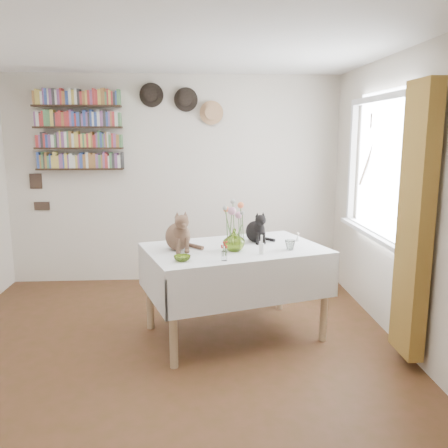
{
  "coord_description": "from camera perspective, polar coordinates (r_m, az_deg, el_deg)",
  "views": [
    {
      "loc": [
        0.24,
        -3.54,
        1.82
      ],
      "look_at": [
        0.49,
        0.43,
        1.05
      ],
      "focal_mm": 38.0,
      "sensor_mm": 36.0,
      "label": 1
    }
  ],
  "objects": [
    {
      "name": "drinking_glass",
      "position": [
        4.15,
        7.95,
        -2.51
      ],
      "size": [
        0.11,
        0.11,
        0.08
      ],
      "primitive_type": "imported",
      "rotation": [
        0.0,
        0.0,
        0.28
      ],
      "color": "white",
      "rests_on": "dining_table"
    },
    {
      "name": "dining_table",
      "position": [
        4.26,
        1.26,
        -5.47
      ],
      "size": [
        1.75,
        1.4,
        0.82
      ],
      "color": "white",
      "rests_on": "room"
    },
    {
      "name": "tabby_cat",
      "position": [
        4.11,
        -5.59,
        -0.62
      ],
      "size": [
        0.32,
        0.36,
        0.36
      ],
      "primitive_type": null,
      "rotation": [
        0.0,
        0.0,
        0.31
      ],
      "color": "brown",
      "rests_on": "dining_table"
    },
    {
      "name": "berry_jar",
      "position": [
        3.76,
        0.02,
        -3.18
      ],
      "size": [
        0.05,
        0.05,
        0.19
      ],
      "color": "white",
      "rests_on": "dining_table"
    },
    {
      "name": "wall_art_plaques",
      "position": [
        6.1,
        -21.43,
        3.65
      ],
      "size": [
        0.21,
        0.02,
        0.44
      ],
      "color": "#38281E",
      "rests_on": "room"
    },
    {
      "name": "bookshelf_unit",
      "position": [
        5.85,
        -17.11,
        10.69
      ],
      "size": [
        1.0,
        0.16,
        0.91
      ],
      "color": "black",
      "rests_on": "room"
    },
    {
      "name": "porcelain_figurine",
      "position": [
        4.49,
        8.86,
        -1.6
      ],
      "size": [
        0.04,
        0.04,
        0.08
      ],
      "color": "white",
      "rests_on": "dining_table"
    },
    {
      "name": "room",
      "position": [
        3.59,
        -7.33,
        1.75
      ],
      "size": [
        4.08,
        4.58,
        2.58
      ],
      "color": "brown",
      "rests_on": "ground"
    },
    {
      "name": "flower_bouquet",
      "position": [
        4.03,
        1.26,
        1.49
      ],
      "size": [
        0.17,
        0.13,
        0.39
      ],
      "color": "#4C7233",
      "rests_on": "flower_vase"
    },
    {
      "name": "window",
      "position": [
        4.69,
        18.12,
        5.23
      ],
      "size": [
        0.12,
        1.52,
        1.32
      ],
      "color": "white",
      "rests_on": "room"
    },
    {
      "name": "green_bowl",
      "position": [
        3.78,
        -5.05,
        -4.13
      ],
      "size": [
        0.19,
        0.19,
        0.04
      ],
      "primitive_type": "imported",
      "rotation": [
        0.0,
        0.0,
        0.67
      ],
      "color": "#99B93A",
      "rests_on": "dining_table"
    },
    {
      "name": "candlestick",
      "position": [
        3.98,
        4.53,
        -2.84
      ],
      "size": [
        0.04,
        0.04,
        0.16
      ],
      "color": "white",
      "rests_on": "dining_table"
    },
    {
      "name": "wall_hats",
      "position": [
        5.74,
        -4.95,
        14.37
      ],
      "size": [
        0.98,
        0.09,
        0.48
      ],
      "color": "black",
      "rests_on": "room"
    },
    {
      "name": "curtain",
      "position": [
        3.86,
        21.99,
        0.17
      ],
      "size": [
        0.12,
        0.38,
        2.1
      ],
      "primitive_type": "cube",
      "color": "brown",
      "rests_on": "room"
    },
    {
      "name": "flower_vase",
      "position": [
        4.06,
        1.24,
        -1.91
      ],
      "size": [
        0.25,
        0.25,
        0.19
      ],
      "primitive_type": "imported",
      "rotation": [
        0.0,
        0.0,
        0.45
      ],
      "color": "#99B93A",
      "rests_on": "dining_table"
    },
    {
      "name": "black_cat",
      "position": [
        4.41,
        3.8,
        -0.23
      ],
      "size": [
        0.27,
        0.3,
        0.3
      ],
      "primitive_type": null,
      "rotation": [
        0.0,
        0.0,
        0.31
      ],
      "color": "black",
      "rests_on": "dining_table"
    }
  ]
}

